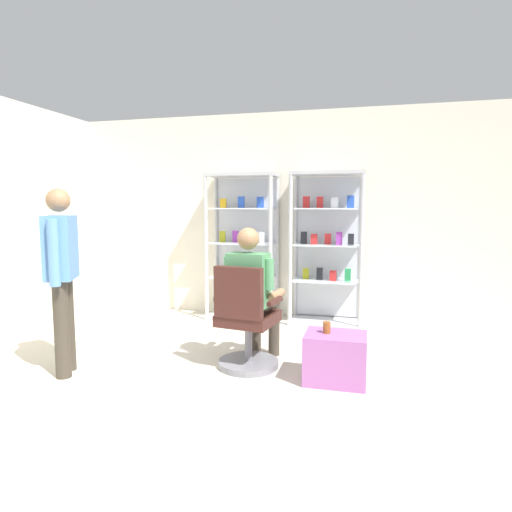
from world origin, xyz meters
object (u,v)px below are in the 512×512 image
object	(u,v)px
display_cabinet_left	(243,246)
tea_glass	(327,327)
display_cabinet_right	(327,247)
standing_customer	(62,269)
seated_shopkeeper	(253,289)
office_chair	(246,327)
storage_crate	(335,358)

from	to	relation	value
display_cabinet_left	tea_glass	size ratio (longest dim) A/B	19.23
display_cabinet_right	standing_customer	world-z (taller)	display_cabinet_right
seated_shopkeeper	standing_customer	size ratio (longest dim) A/B	0.79
display_cabinet_left	seated_shopkeeper	xyz separation A→B (m)	(0.58, -1.67, -0.25)
display_cabinet_right	office_chair	bearing A→B (deg)	-106.66
storage_crate	tea_glass	distance (m)	0.27
display_cabinet_left	display_cabinet_right	size ratio (longest dim) A/B	1.00
display_cabinet_left	office_chair	distance (m)	1.99
tea_glass	display_cabinet_right	bearing A→B (deg)	95.60
storage_crate	standing_customer	distance (m)	2.47
seated_shopkeeper	storage_crate	distance (m)	0.97
display_cabinet_right	seated_shopkeeper	size ratio (longest dim) A/B	1.47
display_cabinet_left	display_cabinet_right	bearing A→B (deg)	-0.02
display_cabinet_right	storage_crate	bearing A→B (deg)	-82.13
storage_crate	tea_glass	size ratio (longest dim) A/B	5.17
seated_shopkeeper	standing_customer	xyz separation A→B (m)	(-1.54, -0.67, 0.22)
office_chair	storage_crate	world-z (taller)	office_chair
office_chair	seated_shopkeeper	distance (m)	0.36
seated_shopkeeper	display_cabinet_right	bearing A→B (deg)	72.59
display_cabinet_left	office_chair	xyz separation A→B (m)	(0.55, -1.83, -0.57)
tea_glass	standing_customer	world-z (taller)	standing_customer
storage_crate	display_cabinet_right	bearing A→B (deg)	97.87
seated_shopkeeper	office_chair	bearing A→B (deg)	-98.63
standing_customer	office_chair	bearing A→B (deg)	18.56
display_cabinet_right	standing_customer	xyz separation A→B (m)	(-2.06, -2.34, -0.03)
display_cabinet_left	standing_customer	xyz separation A→B (m)	(-0.96, -2.34, -0.03)
display_cabinet_left	tea_glass	world-z (taller)	display_cabinet_left
display_cabinet_right	seated_shopkeeper	bearing A→B (deg)	-107.41
tea_glass	storage_crate	bearing A→B (deg)	-3.17
standing_customer	display_cabinet_left	bearing A→B (deg)	67.60
office_chair	seated_shopkeeper	size ratio (longest dim) A/B	0.74
storage_crate	tea_glass	xyz separation A→B (m)	(-0.08, 0.00, 0.26)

